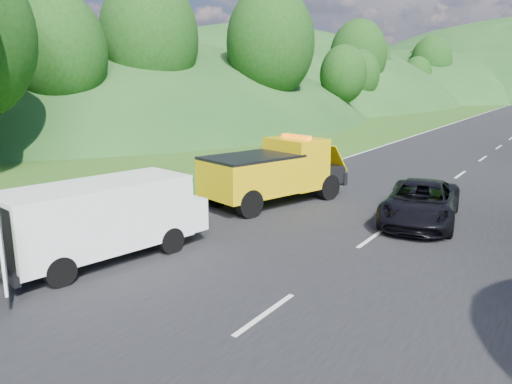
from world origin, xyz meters
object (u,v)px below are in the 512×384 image
Objects in this scene: tow_truck at (275,171)px; white_van at (103,217)px; woman at (138,232)px; child at (125,244)px; suitcase at (90,225)px; passing_suv at (419,223)px.

tow_truck reaches higher than white_van.
tow_truck is 3.58× the size of woman.
child is (-1.13, -6.57, -1.26)m from tow_truck.
woman is (-1.67, -5.55, -1.26)m from tow_truck.
white_van is 3.56× the size of woman.
child is 1.83× the size of suitcase.
woman is at bearing 42.53° from suitcase.
child is 9.59m from passing_suv.
woman is at bearing 127.45° from white_van.
tow_truck is 6.78m from child.
suitcase is (-2.19, 1.22, -0.89)m from white_van.
woman is at bearing 149.31° from child.
passing_suv reaches higher than child.
tow_truck is 7.14m from suitcase.
tow_truck is at bearing 174.66° from passing_suv.
tow_truck reaches higher than suitcase.
white_van is at bearing -148.13° from woman.
passing_suv is at bearing 78.15° from child.
tow_truck reaches higher than woman.
suitcase is (-2.73, -6.53, -0.95)m from tow_truck.
white_van is 10.46× the size of suitcase.
passing_suv is at bearing 64.07° from white_van.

